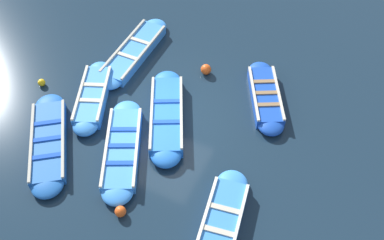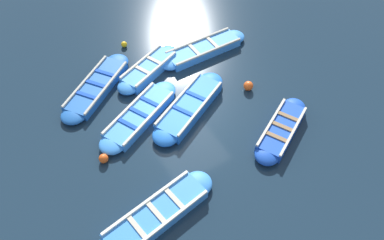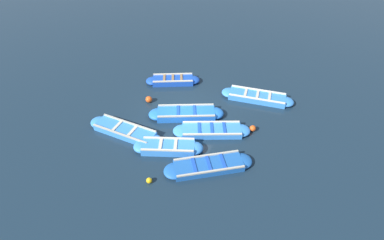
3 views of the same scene
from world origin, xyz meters
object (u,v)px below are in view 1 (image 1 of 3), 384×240
object	(u,v)px
buoy_white_drifting	(42,82)
boat_mid_row	(49,142)
boat_outer_left	(167,116)
buoy_orange_near	(206,69)
boat_tucked	(218,234)
boat_near_quay	(93,97)
boat_inner_gap	(134,52)
boat_end_of_row	(265,97)
buoy_yellow_far	(120,211)
boat_outer_right	(122,149)

from	to	relation	value
buoy_white_drifting	boat_mid_row	bearing A→B (deg)	42.42
boat_outer_left	buoy_orange_near	xyz separation A→B (m)	(-2.40, 0.24, -0.01)
buoy_orange_near	boat_tucked	bearing A→B (deg)	27.56
boat_tucked	boat_near_quay	world-z (taller)	boat_near_quay
boat_tucked	boat_inner_gap	xyz separation A→B (m)	(-5.03, -5.42, -0.00)
boat_end_of_row	boat_outer_left	distance (m)	3.23
boat_tucked	buoy_yellow_far	distance (m)	2.63
boat_near_quay	boat_end_of_row	bearing A→B (deg)	115.85
boat_mid_row	buoy_white_drifting	xyz separation A→B (m)	(-1.91, -1.75, -0.02)
buoy_orange_near	buoy_white_drifting	xyz separation A→B (m)	(2.88, -4.67, -0.06)
boat_mid_row	boat_outer_right	xyz separation A→B (m)	(-0.73, 2.10, 0.01)
buoy_white_drifting	boat_near_quay	bearing A→B (deg)	94.75
boat_outer_right	buoy_white_drifting	distance (m)	4.03
buoy_yellow_far	buoy_white_drifting	xyz separation A→B (m)	(-2.95, -4.86, -0.03)
boat_mid_row	buoy_yellow_far	world-z (taller)	boat_mid_row
boat_outer_right	buoy_yellow_far	size ratio (longest dim) A/B	12.40
boat_tucked	buoy_orange_near	size ratio (longest dim) A/B	11.36
boat_tucked	boat_mid_row	bearing A→B (deg)	-95.18
boat_mid_row	boat_tucked	bearing A→B (deg)	84.82
boat_outer_left	buoy_yellow_far	bearing A→B (deg)	7.14
boat_outer_right	boat_inner_gap	size ratio (longest dim) A/B	0.95
boat_near_quay	boat_inner_gap	bearing A→B (deg)	178.02
boat_tucked	boat_end_of_row	bearing A→B (deg)	-173.87
boat_mid_row	boat_outer_left	size ratio (longest dim) A/B	0.95
boat_outer_left	boat_near_quay	bearing A→B (deg)	-82.82
boat_outer_right	boat_inner_gap	distance (m)	4.20
buoy_yellow_far	boat_near_quay	bearing A→B (deg)	-136.74
buoy_white_drifting	boat_outer_right	bearing A→B (deg)	72.86
boat_tucked	boat_outer_left	bearing A→B (deg)	-134.04
boat_mid_row	buoy_yellow_far	size ratio (longest dim) A/B	12.11
boat_inner_gap	boat_end_of_row	bearing A→B (deg)	89.67
boat_mid_row	boat_inner_gap	distance (m)	4.52
boat_near_quay	boat_outer_left	distance (m)	2.52
boat_outer_right	boat_mid_row	bearing A→B (deg)	-70.91
boat_tucked	boat_mid_row	distance (m)	5.71
buoy_white_drifting	boat_tucked	bearing A→B (deg)	71.91
boat_inner_gap	buoy_yellow_far	world-z (taller)	boat_inner_gap
buoy_orange_near	buoy_white_drifting	bearing A→B (deg)	-58.37
boat_end_of_row	buoy_yellow_far	distance (m)	5.88
boat_inner_gap	buoy_white_drifting	size ratio (longest dim) A/B	16.12
boat_tucked	boat_outer_right	size ratio (longest dim) A/B	1.08
boat_end_of_row	buoy_white_drifting	bearing A→B (deg)	-69.59
boat_tucked	buoy_white_drifting	size ratio (longest dim) A/B	16.52
boat_end_of_row	boat_tucked	bearing A→B (deg)	6.13
boat_mid_row	boat_near_quay	world-z (taller)	boat_near_quay
boat_outer_right	buoy_yellow_far	xyz separation A→B (m)	(1.76, 1.01, -0.00)
boat_tucked	boat_end_of_row	size ratio (longest dim) A/B	1.27
boat_near_quay	buoy_yellow_far	world-z (taller)	boat_near_quay
boat_near_quay	buoy_yellow_far	distance (m)	4.27
boat_outer_right	buoy_orange_near	bearing A→B (deg)	168.59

